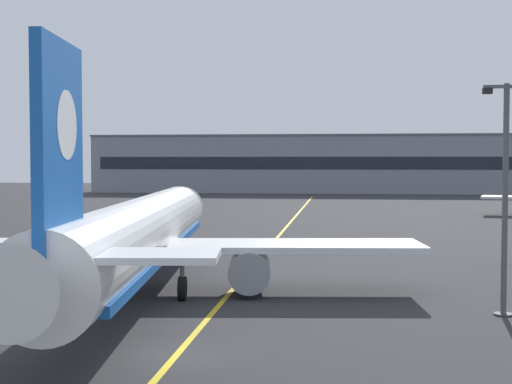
{
  "coord_description": "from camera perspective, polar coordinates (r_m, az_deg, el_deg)",
  "views": [
    {
      "loc": [
        6.4,
        -26.58,
        7.56
      ],
      "look_at": [
        1.38,
        14.25,
        5.72
      ],
      "focal_mm": 50.06,
      "sensor_mm": 36.0,
      "label": 1
    }
  ],
  "objects": [
    {
      "name": "ground_plane",
      "position": [
        28.37,
        -6.45,
        -12.91
      ],
      "size": [
        400.0,
        400.0,
        0.0
      ],
      "primitive_type": "plane",
      "color": "#2D2D30"
    },
    {
      "name": "airliner_foreground",
      "position": [
        40.77,
        -9.27,
        -3.37
      ],
      "size": [
        32.34,
        41.5,
        11.65
      ],
      "color": "white",
      "rests_on": "ground"
    },
    {
      "name": "taxiway_centreline",
      "position": [
        57.44,
        0.56,
        -4.99
      ],
      "size": [
        0.54,
        180.0,
        0.01
      ],
      "primitive_type": "cube",
      "rotation": [
        0.0,
        0.0,
        -0.0
      ],
      "color": "yellow",
      "rests_on": "ground"
    },
    {
      "name": "apron_lamp_post",
      "position": [
        36.48,
        19.29,
        -0.17
      ],
      "size": [
        2.24,
        0.9,
        11.24
      ],
      "color": "#515156",
      "rests_on": "ground"
    },
    {
      "name": "terminal_building",
      "position": [
        165.95,
        6.62,
        2.26
      ],
      "size": [
        114.89,
        12.4,
        13.41
      ],
      "color": "gray",
      "rests_on": "ground"
    }
  ]
}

